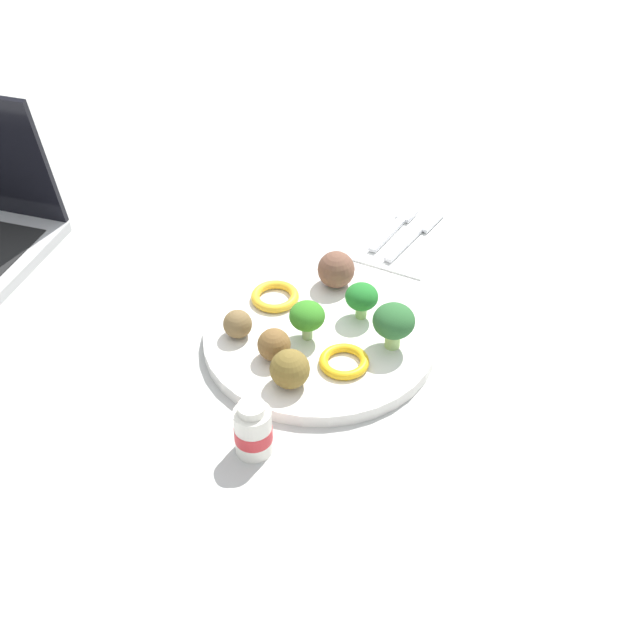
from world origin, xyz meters
name	(u,v)px	position (x,y,z in m)	size (l,w,h in m)	color
ground_plane	(320,343)	(0.00, 0.00, 0.00)	(4.00, 4.00, 0.00)	#B2B2AD
plate	(320,338)	(0.00, 0.00, 0.01)	(0.28, 0.28, 0.02)	white
broccoli_floret_front_left	(362,297)	(0.05, -0.03, 0.05)	(0.04, 0.04, 0.05)	#9BC973
broccoli_floret_mid_left	(394,322)	(0.02, -0.09, 0.05)	(0.05, 0.05, 0.06)	#AAD075
broccoli_floret_far_rim	(307,317)	(-0.01, 0.01, 0.05)	(0.04, 0.04, 0.05)	#99BC7D
meatball_mid_right	(238,324)	(-0.05, 0.08, 0.03)	(0.03, 0.03, 0.03)	brown
meatball_back_right	(336,270)	(0.09, 0.03, 0.04)	(0.05, 0.05, 0.05)	brown
meatball_front_left	(290,369)	(-0.09, -0.02, 0.04)	(0.04, 0.04, 0.04)	brown
meatball_mid_left	(274,345)	(-0.06, 0.02, 0.04)	(0.04, 0.04, 0.04)	brown
pepper_ring_near_rim	(344,362)	(-0.04, -0.05, 0.02)	(0.06, 0.06, 0.01)	yellow
pepper_ring_mid_right	(275,296)	(0.03, 0.08, 0.02)	(0.06, 0.06, 0.01)	yellow
napkin	(404,236)	(0.26, 0.01, 0.00)	(0.17, 0.12, 0.01)	white
fork	(395,227)	(0.26, 0.03, 0.01)	(0.12, 0.02, 0.01)	silver
knife	(418,234)	(0.26, -0.01, 0.01)	(0.15, 0.02, 0.01)	silver
yogurt_bottle	(253,430)	(-0.18, -0.03, 0.03)	(0.04, 0.04, 0.07)	white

